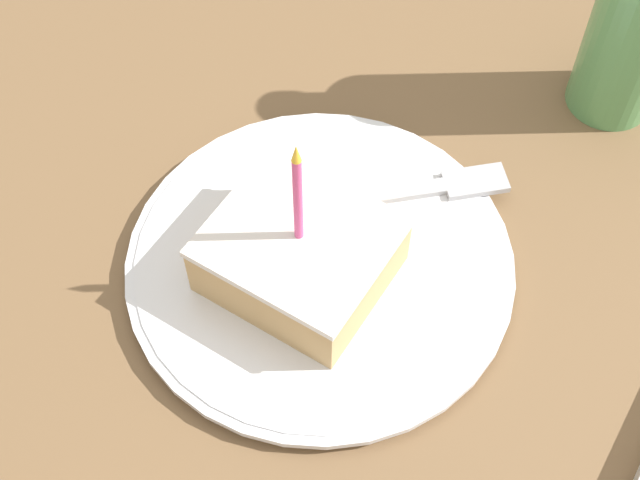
# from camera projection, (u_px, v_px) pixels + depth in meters

# --- Properties ---
(ground_plane) EXTENTS (2.40, 2.40, 0.04)m
(ground_plane) POSITION_uv_depth(u_px,v_px,m) (333.00, 282.00, 0.63)
(ground_plane) COLOR brown
(ground_plane) RESTS_ON ground
(plate) EXTENTS (0.26, 0.26, 0.01)m
(plate) POSITION_uv_depth(u_px,v_px,m) (320.00, 263.00, 0.61)
(plate) COLOR silver
(plate) RESTS_ON ground_plane
(cake_slice) EXTENTS (0.10, 0.11, 0.13)m
(cake_slice) POSITION_uv_depth(u_px,v_px,m) (300.00, 254.00, 0.57)
(cake_slice) COLOR tan
(cake_slice) RESTS_ON plate
(fork) EXTENTS (0.12, 0.13, 0.01)m
(fork) POSITION_uv_depth(u_px,v_px,m) (414.00, 191.00, 0.63)
(fork) COLOR #B2B2B7
(fork) RESTS_ON plate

